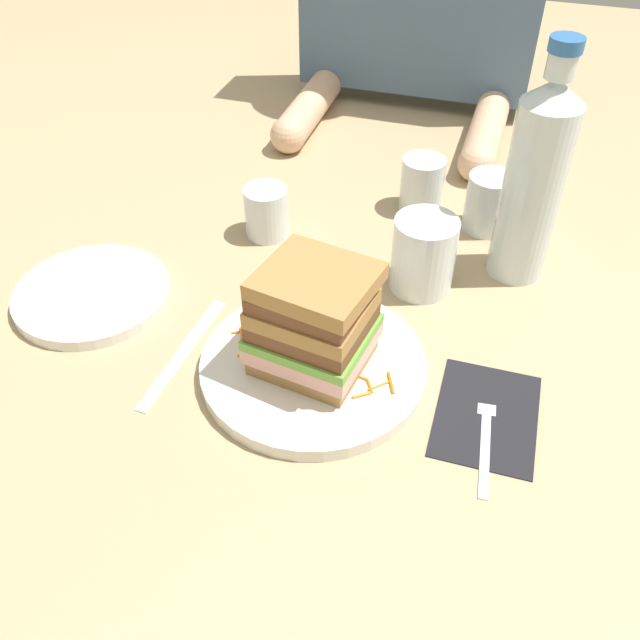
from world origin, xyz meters
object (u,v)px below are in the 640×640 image
(sandwich, at_px, (312,322))
(side_plate, at_px, (92,294))
(fork, at_px, (486,429))
(water_bottle, at_px, (534,180))
(main_plate, at_px, (312,368))
(empty_tumbler_1, at_px, (266,212))
(knife, at_px, (181,355))
(empty_tumbler_2, at_px, (422,184))
(empty_tumbler_0, at_px, (488,203))
(juice_glass, at_px, (423,259))
(napkin_dark, at_px, (487,415))

(sandwich, xyz_separation_m, side_plate, (-0.32, 0.04, -0.07))
(fork, height_order, water_bottle, water_bottle)
(main_plate, relative_size, empty_tumbler_1, 3.52)
(knife, xyz_separation_m, side_plate, (-0.16, 0.06, 0.01))
(empty_tumbler_2, bearing_deg, empty_tumbler_0, -13.25)
(main_plate, xyz_separation_m, water_bottle, (0.21, 0.27, 0.13))
(juice_glass, bearing_deg, side_plate, -158.83)
(juice_glass, bearing_deg, knife, -138.38)
(juice_glass, bearing_deg, empty_tumbler_0, 68.69)
(main_plate, distance_m, water_bottle, 0.37)
(sandwich, bearing_deg, empty_tumbler_0, 67.37)
(knife, height_order, side_plate, side_plate)
(sandwich, relative_size, napkin_dark, 0.95)
(sandwich, bearing_deg, juice_glass, 66.29)
(main_plate, relative_size, water_bottle, 0.83)
(main_plate, xyz_separation_m, empty_tumbler_2, (0.05, 0.39, 0.03))
(napkin_dark, distance_m, empty_tumbler_2, 0.42)
(empty_tumbler_1, xyz_separation_m, side_plate, (-0.17, -0.21, -0.03))
(water_bottle, bearing_deg, sandwich, -126.91)
(napkin_dark, bearing_deg, knife, -177.35)
(main_plate, height_order, empty_tumbler_1, empty_tumbler_1)
(main_plate, distance_m, knife, 0.16)
(sandwich, distance_m, side_plate, 0.33)
(sandwich, bearing_deg, napkin_dark, -1.29)
(napkin_dark, distance_m, empty_tumbler_0, 0.38)
(napkin_dark, distance_m, empty_tumbler_1, 0.44)
(empty_tumbler_2, xyz_separation_m, side_plate, (-0.37, -0.35, -0.03))
(water_bottle, relative_size, empty_tumbler_1, 4.23)
(juice_glass, relative_size, water_bottle, 0.32)
(empty_tumbler_0, bearing_deg, water_bottle, -60.69)
(empty_tumbler_1, bearing_deg, fork, -38.04)
(empty_tumbler_2, bearing_deg, juice_glass, -78.60)
(fork, bearing_deg, side_plate, 172.54)
(napkin_dark, relative_size, side_plate, 0.74)
(main_plate, bearing_deg, fork, -7.32)
(water_bottle, xyz_separation_m, empty_tumbler_1, (-0.36, -0.02, -0.10))
(knife, height_order, empty_tumbler_1, empty_tumbler_1)
(napkin_dark, height_order, empty_tumbler_1, empty_tumbler_1)
(juice_glass, bearing_deg, sandwich, -113.71)
(sandwich, relative_size, juice_glass, 1.39)
(knife, height_order, juice_glass, juice_glass)
(napkin_dark, height_order, water_bottle, water_bottle)
(main_plate, bearing_deg, empty_tumbler_0, 67.31)
(sandwich, bearing_deg, knife, -172.42)
(empty_tumbler_2, relative_size, side_plate, 0.41)
(water_bottle, bearing_deg, empty_tumbler_0, 119.31)
(knife, bearing_deg, empty_tumbler_2, 62.98)
(empty_tumbler_2, bearing_deg, napkin_dark, -68.72)
(empty_tumbler_0, bearing_deg, fork, -82.41)
(main_plate, relative_size, napkin_dark, 1.77)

